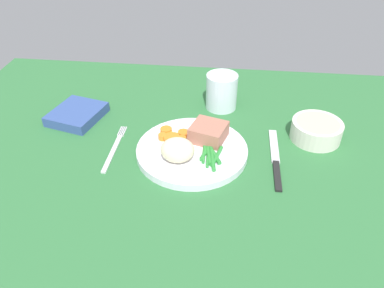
# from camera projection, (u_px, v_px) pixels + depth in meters

# --- Properties ---
(dining_table) EXTENTS (1.20, 0.90, 0.02)m
(dining_table) POSITION_uv_depth(u_px,v_px,m) (180.00, 161.00, 0.81)
(dining_table) COLOR #2D6B38
(dining_table) RESTS_ON ground
(dinner_plate) EXTENTS (0.24, 0.24, 0.02)m
(dinner_plate) POSITION_uv_depth(u_px,v_px,m) (192.00, 151.00, 0.81)
(dinner_plate) COLOR white
(dinner_plate) RESTS_ON dining_table
(meat_portion) EXTENTS (0.09, 0.09, 0.03)m
(meat_portion) POSITION_uv_depth(u_px,v_px,m) (209.00, 132.00, 0.82)
(meat_portion) COLOR #A86B56
(meat_portion) RESTS_ON dinner_plate
(mashed_potatoes) EXTENTS (0.07, 0.06, 0.05)m
(mashed_potatoes) POSITION_uv_depth(u_px,v_px,m) (179.00, 150.00, 0.75)
(mashed_potatoes) COLOR beige
(mashed_potatoes) RESTS_ON dinner_plate
(carrot_slices) EXTENTS (0.07, 0.06, 0.01)m
(carrot_slices) POSITION_uv_depth(u_px,v_px,m) (172.00, 136.00, 0.83)
(carrot_slices) COLOR orange
(carrot_slices) RESTS_ON dinner_plate
(green_beans) EXTENTS (0.05, 0.11, 0.01)m
(green_beans) POSITION_uv_depth(u_px,v_px,m) (211.00, 154.00, 0.78)
(green_beans) COLOR #2D8C38
(green_beans) RESTS_ON dinner_plate
(fork) EXTENTS (0.01, 0.17, 0.00)m
(fork) POSITION_uv_depth(u_px,v_px,m) (114.00, 148.00, 0.82)
(fork) COLOR silver
(fork) RESTS_ON dining_table
(knife) EXTENTS (0.02, 0.20, 0.01)m
(knife) POSITION_uv_depth(u_px,v_px,m) (275.00, 160.00, 0.79)
(knife) COLOR black
(knife) RESTS_ON dining_table
(water_glass) EXTENTS (0.08, 0.08, 0.09)m
(water_glass) POSITION_uv_depth(u_px,v_px,m) (221.00, 94.00, 0.95)
(water_glass) COLOR silver
(water_glass) RESTS_ON dining_table
(salad_bowl) EXTENTS (0.11, 0.11, 0.04)m
(salad_bowl) POSITION_uv_depth(u_px,v_px,m) (316.00, 130.00, 0.84)
(salad_bowl) COLOR silver
(salad_bowl) RESTS_ON dining_table
(napkin) EXTENTS (0.14, 0.14, 0.02)m
(napkin) POSITION_uv_depth(u_px,v_px,m) (77.00, 114.00, 0.92)
(napkin) COLOR #334C8C
(napkin) RESTS_ON dining_table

